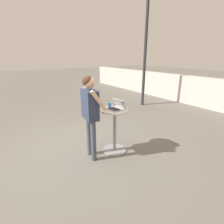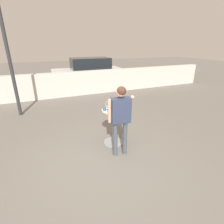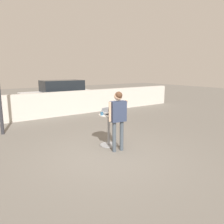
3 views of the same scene
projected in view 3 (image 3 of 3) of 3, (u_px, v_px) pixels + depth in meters
The scene contains 7 objects.
ground_plane at pixel (108, 156), 6.04m from camera, with size 50.00×50.00×0.00m, color slate.
pavement_kerb at pixel (40, 106), 10.61m from camera, with size 17.36×0.35×1.23m.
cafe_table at pixel (109, 129), 6.77m from camera, with size 0.60×0.60×0.99m.
laptop at pixel (108, 113), 6.70m from camera, with size 0.36×0.35×0.21m.
coffee_mug at pixel (102, 114), 6.56m from camera, with size 0.12×0.08×0.10m.
standing_person at pixel (118, 113), 6.18m from camera, with size 0.61×0.36×1.74m.
parked_car_near_street at pixel (60, 94), 13.38m from camera, with size 4.50×1.90×1.71m.
Camera 3 is at (-3.19, -4.72, 2.33)m, focal length 35.00 mm.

